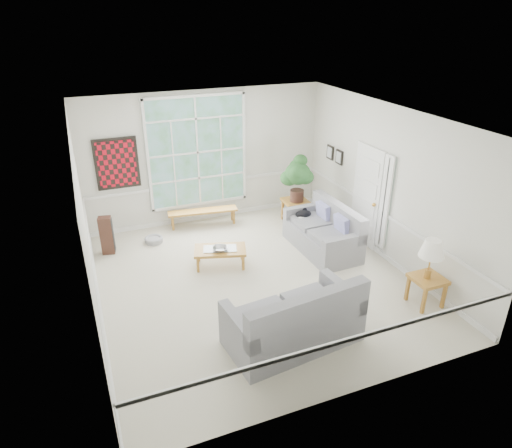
% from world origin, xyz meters
% --- Properties ---
extents(floor, '(5.50, 6.00, 0.01)m').
position_xyz_m(floor, '(0.00, 0.00, -0.01)').
color(floor, beige).
rests_on(floor, ground).
extents(ceiling, '(5.50, 6.00, 0.02)m').
position_xyz_m(ceiling, '(0.00, 0.00, 3.00)').
color(ceiling, white).
rests_on(ceiling, ground).
extents(wall_back, '(5.50, 0.02, 3.00)m').
position_xyz_m(wall_back, '(0.00, 3.00, 1.50)').
color(wall_back, silver).
rests_on(wall_back, ground).
extents(wall_front, '(5.50, 0.02, 3.00)m').
position_xyz_m(wall_front, '(0.00, -3.00, 1.50)').
color(wall_front, silver).
rests_on(wall_front, ground).
extents(wall_left, '(0.02, 6.00, 3.00)m').
position_xyz_m(wall_left, '(-2.75, 0.00, 1.50)').
color(wall_left, silver).
rests_on(wall_left, ground).
extents(wall_right, '(0.02, 6.00, 3.00)m').
position_xyz_m(wall_right, '(2.75, 0.00, 1.50)').
color(wall_right, silver).
rests_on(wall_right, ground).
extents(window_back, '(2.30, 0.08, 2.40)m').
position_xyz_m(window_back, '(-0.20, 2.96, 1.65)').
color(window_back, white).
rests_on(window_back, wall_back).
extents(entry_door, '(0.08, 0.90, 2.10)m').
position_xyz_m(entry_door, '(2.71, 0.60, 1.05)').
color(entry_door, white).
rests_on(entry_door, floor).
extents(door_sidelight, '(0.08, 0.26, 1.90)m').
position_xyz_m(door_sidelight, '(2.71, -0.03, 1.15)').
color(door_sidelight, white).
rests_on(door_sidelight, wall_right).
extents(wall_art, '(0.90, 0.06, 1.10)m').
position_xyz_m(wall_art, '(-1.95, 2.95, 1.60)').
color(wall_art, maroon).
rests_on(wall_art, wall_back).
extents(wall_frame_near, '(0.04, 0.26, 0.32)m').
position_xyz_m(wall_frame_near, '(2.71, 1.75, 1.55)').
color(wall_frame_near, black).
rests_on(wall_frame_near, wall_right).
extents(wall_frame_far, '(0.04, 0.26, 0.32)m').
position_xyz_m(wall_frame_far, '(2.71, 2.15, 1.55)').
color(wall_frame_far, black).
rests_on(wall_frame_far, wall_right).
extents(loveseat_right, '(0.97, 1.80, 0.96)m').
position_xyz_m(loveseat_right, '(1.72, 0.60, 0.48)').
color(loveseat_right, gray).
rests_on(loveseat_right, floor).
extents(loveseat_front, '(2.05, 1.22, 1.06)m').
position_xyz_m(loveseat_front, '(-0.11, -1.78, 0.53)').
color(loveseat_front, gray).
rests_on(loveseat_front, floor).
extents(coffee_table, '(1.10, 0.80, 0.37)m').
position_xyz_m(coffee_table, '(-0.43, 0.75, 0.18)').
color(coffee_table, '#AC732A').
rests_on(coffee_table, floor).
extents(pewter_bowl, '(0.47, 0.47, 0.09)m').
position_xyz_m(pewter_bowl, '(-0.44, 0.69, 0.41)').
color(pewter_bowl, '#9B9BA0').
rests_on(pewter_bowl, coffee_table).
extents(window_bench, '(1.60, 0.51, 0.37)m').
position_xyz_m(window_bench, '(-0.24, 2.65, 0.18)').
color(window_bench, '#AC732A').
rests_on(window_bench, floor).
extents(end_table, '(0.57, 0.57, 0.55)m').
position_xyz_m(end_table, '(1.81, 2.02, 0.28)').
color(end_table, '#AC732A').
rests_on(end_table, floor).
extents(houseplant, '(0.79, 0.79, 1.08)m').
position_xyz_m(houseplant, '(1.81, 1.96, 1.09)').
color(houseplant, '#265626').
rests_on(houseplant, end_table).
extents(side_table, '(0.52, 0.52, 0.52)m').
position_xyz_m(side_table, '(2.40, -1.75, 0.26)').
color(side_table, '#AC732A').
rests_on(side_table, floor).
extents(table_lamp, '(0.53, 0.53, 0.70)m').
position_xyz_m(table_lamp, '(2.37, -1.75, 0.87)').
color(table_lamp, white).
rests_on(table_lamp, side_table).
extents(pet_bed, '(0.46, 0.46, 0.12)m').
position_xyz_m(pet_bed, '(-1.46, 2.22, 0.06)').
color(pet_bed, gray).
rests_on(pet_bed, floor).
extents(floor_speaker, '(0.28, 0.24, 0.80)m').
position_xyz_m(floor_speaker, '(-2.40, 2.09, 0.40)').
color(floor_speaker, '#3F231A').
rests_on(floor_speaker, floor).
extents(cat, '(0.42, 0.35, 0.17)m').
position_xyz_m(cat, '(1.60, 1.22, 0.58)').
color(cat, black).
rests_on(cat, loveseat_right).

